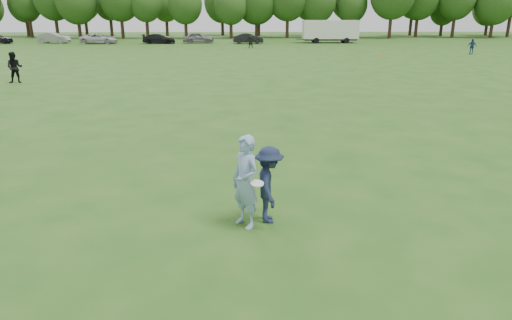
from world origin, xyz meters
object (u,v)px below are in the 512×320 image
at_px(player_far_b, 472,46).
at_px(car_e, 198,38).
at_px(car_b, 54,38).
at_px(car_f, 248,39).
at_px(thrower, 245,182).
at_px(defender, 269,185).
at_px(player_far_a, 15,68).
at_px(field_cone, 381,53).
at_px(cargo_trailer, 330,30).
at_px(car_c, 99,39).
at_px(player_far_d, 251,41).
at_px(car_d, 159,39).

relative_size(player_far_b, car_e, 0.36).
height_order(car_b, car_f, car_b).
xyz_separation_m(thrower, defender, (0.50, 0.22, -0.15)).
relative_size(player_far_a, car_e, 0.44).
height_order(thrower, field_cone, thrower).
distance_m(player_far_a, field_cone, 35.25).
height_order(field_cone, cargo_trailer, cargo_trailer).
xyz_separation_m(defender, cargo_trailer, (12.36, 59.89, 0.94)).
height_order(defender, car_c, defender).
xyz_separation_m(player_far_d, field_cone, (13.72, -9.70, -0.71)).
height_order(thrower, player_far_d, thrower).
relative_size(player_far_a, car_b, 0.42).
bearing_deg(player_far_a, defender, -65.64).
distance_m(player_far_b, car_f, 29.77).
bearing_deg(car_b, car_e, -83.96).
relative_size(car_c, car_f, 1.19).
bearing_deg(player_far_b, car_b, -156.43).
relative_size(player_far_d, field_cone, 5.71).
distance_m(player_far_a, cargo_trailer, 47.80).
bearing_deg(car_b, car_f, -86.37).
height_order(player_far_a, field_cone, player_far_a).
xyz_separation_m(defender, car_d, (-12.51, 58.87, -0.17)).
height_order(player_far_a, car_f, player_far_a).
xyz_separation_m(thrower, player_far_d, (1.03, 50.29, -0.13)).
bearing_deg(car_f, car_d, 88.18).
relative_size(car_b, car_c, 0.89).
xyz_separation_m(car_c, field_cone, (35.25, -18.47, -0.57)).
distance_m(defender, car_e, 60.22).
bearing_deg(player_far_d, defender, -97.87).
distance_m(thrower, player_far_a, 25.44).
xyz_separation_m(player_far_d, car_b, (-28.48, 10.23, -0.10)).
distance_m(car_b, car_e, 21.02).
distance_m(thrower, car_d, 60.30).
xyz_separation_m(player_far_b, player_far_d, (-23.58, 9.50, 0.05)).
relative_size(defender, player_far_b, 1.03).
bearing_deg(player_far_a, car_c, 87.41).
bearing_deg(car_c, car_f, -90.26).
relative_size(player_far_d, car_e, 0.38).
relative_size(car_b, field_cone, 15.33).
distance_m(defender, player_far_d, 50.07).
bearing_deg(car_c, thrower, -160.16).
xyz_separation_m(car_e, car_f, (7.25, -1.35, -0.04)).
bearing_deg(car_f, car_b, 86.27).
distance_m(car_c, car_d, 8.48).
bearing_deg(player_far_a, car_e, 66.82).
height_order(thrower, car_c, thrower).
relative_size(car_d, car_f, 1.06).
xyz_separation_m(car_b, field_cone, (42.19, -19.93, -0.61)).
bearing_deg(defender, field_cone, -20.80).
bearing_deg(cargo_trailer, car_c, -178.18).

